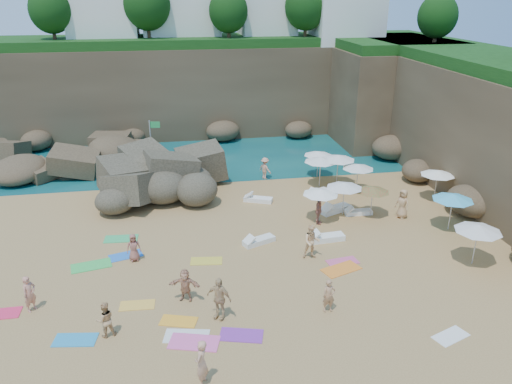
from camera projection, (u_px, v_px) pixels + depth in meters
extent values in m
plane|color=tan|center=(228.00, 251.00, 26.31)|extent=(120.00, 120.00, 0.00)
plane|color=#0C4751|center=(195.00, 117.00, 53.69)|extent=(120.00, 120.00, 0.00)
cube|color=brown|center=(217.00, 88.00, 47.94)|extent=(44.00, 8.00, 8.00)
cube|color=brown|center=(481.00, 124.00, 35.10)|extent=(8.00, 30.00, 8.00)
cube|color=brown|center=(385.00, 93.00, 45.74)|extent=(10.00, 12.00, 8.00)
cube|color=white|center=(103.00, 14.00, 44.73)|extent=(6.00, 5.00, 5.50)
cube|color=white|center=(181.00, 7.00, 46.56)|extent=(7.00, 6.00, 6.50)
cube|color=white|center=(267.00, 15.00, 47.19)|extent=(5.00, 5.00, 5.00)
cube|color=white|center=(345.00, 10.00, 46.28)|extent=(6.00, 6.00, 6.00)
sphere|color=#11380F|center=(51.00, 10.00, 42.10)|extent=(3.60, 3.60, 3.60)
sphere|color=#11380F|center=(147.00, 4.00, 43.21)|extent=(4.05, 4.05, 4.05)
sphere|color=#11380F|center=(228.00, 11.00, 43.62)|extent=(3.42, 3.42, 3.42)
sphere|color=#11380F|center=(306.00, 7.00, 44.60)|extent=(3.78, 3.78, 3.78)
sphere|color=#11380F|center=(438.00, 16.00, 39.84)|extent=(3.15, 3.15, 3.15)
cylinder|color=white|center=(13.00, 95.00, 49.72)|extent=(0.10, 0.10, 6.00)
cylinder|color=white|center=(29.00, 95.00, 49.96)|extent=(0.10, 0.10, 6.00)
cylinder|color=white|center=(44.00, 94.00, 50.20)|extent=(0.10, 0.10, 6.00)
cylinder|color=silver|center=(151.00, 147.00, 36.69)|extent=(0.08, 0.08, 4.02)
cube|color=green|center=(155.00, 125.00, 36.12)|extent=(0.70, 0.15, 0.45)
cylinder|color=silver|center=(318.00, 165.00, 36.39)|extent=(0.05, 0.05, 1.84)
cone|color=white|center=(318.00, 153.00, 36.06)|extent=(2.06, 2.06, 0.31)
cylinder|color=silver|center=(320.00, 173.00, 34.56)|extent=(0.06, 0.06, 2.01)
cone|color=white|center=(321.00, 159.00, 34.20)|extent=(2.26, 2.26, 0.34)
cylinder|color=silver|center=(337.00, 171.00, 34.74)|extent=(0.06, 0.06, 2.10)
cone|color=white|center=(338.00, 157.00, 34.36)|extent=(2.36, 2.36, 0.36)
cylinder|color=silver|center=(357.00, 179.00, 33.58)|extent=(0.06, 0.06, 1.89)
cone|color=silver|center=(358.00, 166.00, 33.24)|extent=(2.12, 2.12, 0.32)
cylinder|color=silver|center=(343.00, 200.00, 30.20)|extent=(0.06, 0.06, 1.96)
cone|color=silver|center=(344.00, 185.00, 29.84)|extent=(2.20, 2.20, 0.33)
cylinder|color=silver|center=(372.00, 202.00, 30.01)|extent=(0.05, 0.05, 1.80)
cone|color=red|center=(373.00, 189.00, 29.68)|extent=(2.02, 2.02, 0.31)
cylinder|color=silver|center=(436.00, 186.00, 32.32)|extent=(0.06, 0.06, 1.93)
cone|color=white|center=(438.00, 173.00, 31.98)|extent=(2.17, 2.17, 0.33)
cylinder|color=silver|center=(320.00, 206.00, 29.39)|extent=(0.06, 0.06, 1.90)
cone|color=white|center=(321.00, 192.00, 29.05)|extent=(2.13, 2.13, 0.32)
cylinder|color=silver|center=(451.00, 213.00, 28.31)|extent=(0.06, 0.06, 2.05)
cone|color=#43B9E4|center=(453.00, 197.00, 27.94)|extent=(2.30, 2.30, 0.35)
cylinder|color=silver|center=(475.00, 245.00, 24.69)|extent=(0.06, 0.06, 2.04)
cone|color=silver|center=(478.00, 228.00, 24.33)|extent=(2.29, 2.29, 0.35)
cube|color=white|center=(358.00, 212.00, 30.53)|extent=(1.68, 0.59, 0.26)
cube|color=white|center=(258.00, 199.00, 32.35)|extent=(1.94, 1.28, 0.29)
cube|color=white|center=(318.00, 192.00, 33.48)|extent=(1.77, 1.35, 0.27)
cube|color=white|center=(259.00, 241.00, 27.02)|extent=(1.89, 1.27, 0.28)
cube|color=white|center=(326.00, 238.00, 27.31)|extent=(2.06, 0.83, 0.31)
cube|color=white|center=(335.00, 209.00, 30.86)|extent=(2.15, 1.45, 0.32)
cube|color=#2592C7|center=(75.00, 340.00, 19.59)|extent=(1.77, 1.07, 0.03)
cube|color=pink|center=(194.00, 342.00, 19.45)|extent=(2.14, 1.47, 0.03)
cube|color=#FFA728|center=(179.00, 321.00, 20.69)|extent=(1.67, 1.18, 0.03)
cube|color=green|center=(91.00, 266.00, 24.84)|extent=(2.09, 1.35, 0.03)
cube|color=gold|center=(206.00, 261.00, 25.28)|extent=(1.69, 1.00, 0.03)
cube|color=silver|center=(187.00, 336.00, 19.79)|extent=(1.92, 1.23, 0.03)
cube|color=purple|center=(241.00, 335.00, 19.85)|extent=(1.89, 1.28, 0.03)
cube|color=#EE2A56|center=(0.00, 314.00, 21.15)|extent=(1.69, 0.85, 0.03)
cube|color=blue|center=(126.00, 256.00, 25.79)|extent=(1.82, 1.25, 0.03)
cube|color=#DA5485|center=(343.00, 262.00, 25.20)|extent=(1.67, 1.00, 0.03)
cube|color=orange|center=(341.00, 269.00, 24.54)|extent=(2.13, 1.55, 0.03)
cube|color=#34B662|center=(121.00, 239.00, 27.53)|extent=(1.87, 1.03, 0.03)
cube|color=#F5B640|center=(137.00, 305.00, 21.74)|extent=(1.54, 0.84, 0.03)
cube|color=white|center=(451.00, 336.00, 19.80)|extent=(1.65, 1.22, 0.03)
imported|color=tan|center=(30.00, 294.00, 21.12)|extent=(0.68, 0.72, 1.65)
imported|color=tan|center=(105.00, 320.00, 19.57)|extent=(0.86, 0.75, 1.52)
imported|color=tan|center=(265.00, 168.00, 35.97)|extent=(0.95, 1.10, 1.61)
imported|color=#A46552|center=(319.00, 211.00, 29.03)|extent=(0.83, 1.04, 1.65)
imported|color=tan|center=(403.00, 204.00, 29.82)|extent=(0.85, 1.00, 1.80)
imported|color=#BC715E|center=(148.00, 180.00, 33.73)|extent=(1.62, 0.73, 1.69)
imported|color=tan|center=(201.00, 363.00, 17.11)|extent=(0.66, 0.77, 1.79)
imported|color=tan|center=(219.00, 313.00, 20.84)|extent=(1.97, 2.19, 0.46)
imported|color=#9E5C4F|center=(135.00, 257.00, 25.28)|extent=(0.96, 1.54, 0.38)
imported|color=tan|center=(186.00, 296.00, 22.06)|extent=(1.79, 1.86, 0.40)
imported|color=tan|center=(328.00, 308.00, 21.30)|extent=(0.55, 1.48, 0.35)
imported|color=#F5C48B|center=(311.00, 252.00, 25.49)|extent=(1.03, 1.85, 0.67)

